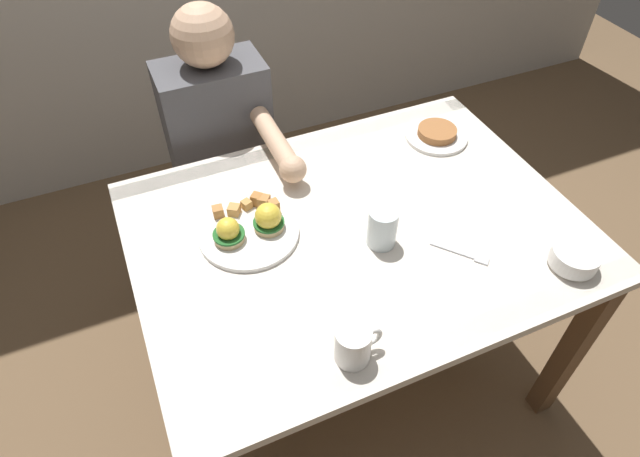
{
  "coord_description": "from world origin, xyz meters",
  "views": [
    {
      "loc": [
        -0.5,
        -0.89,
        1.79
      ],
      "look_at": [
        -0.11,
        0.0,
        0.78
      ],
      "focal_mm": 30.09,
      "sensor_mm": 36.0,
      "label": 1
    }
  ],
  "objects_px": {
    "water_glass_near": "(382,229)",
    "diner_person": "(224,148)",
    "fruit_bowl": "(574,258)",
    "dining_table": "(356,253)",
    "coffee_mug": "(354,343)",
    "eggs_benedict_plate": "(250,227)",
    "fork": "(463,254)",
    "side_plate": "(437,134)"
  },
  "relations": [
    {
      "from": "water_glass_near",
      "to": "diner_person",
      "type": "height_order",
      "value": "diner_person"
    },
    {
      "from": "fruit_bowl",
      "to": "water_glass_near",
      "type": "relative_size",
      "value": 1.07
    },
    {
      "from": "dining_table",
      "to": "coffee_mug",
      "type": "distance_m",
      "value": 0.43
    },
    {
      "from": "eggs_benedict_plate",
      "to": "fork",
      "type": "bearing_deg",
      "value": -31.0
    },
    {
      "from": "water_glass_near",
      "to": "side_plate",
      "type": "xyz_separation_m",
      "value": [
        0.38,
        0.34,
        -0.03
      ]
    },
    {
      "from": "dining_table",
      "to": "water_glass_near",
      "type": "distance_m",
      "value": 0.17
    },
    {
      "from": "water_glass_near",
      "to": "diner_person",
      "type": "bearing_deg",
      "value": 109.91
    },
    {
      "from": "dining_table",
      "to": "side_plate",
      "type": "bearing_deg",
      "value": 32.42
    },
    {
      "from": "dining_table",
      "to": "water_glass_near",
      "type": "height_order",
      "value": "water_glass_near"
    },
    {
      "from": "coffee_mug",
      "to": "side_plate",
      "type": "distance_m",
      "value": 0.86
    },
    {
      "from": "fork",
      "to": "water_glass_near",
      "type": "distance_m",
      "value": 0.22
    },
    {
      "from": "dining_table",
      "to": "side_plate",
      "type": "xyz_separation_m",
      "value": [
        0.41,
        0.26,
        0.12
      ]
    },
    {
      "from": "coffee_mug",
      "to": "eggs_benedict_plate",
      "type": "bearing_deg",
      "value": 101.36
    },
    {
      "from": "fruit_bowl",
      "to": "fork",
      "type": "bearing_deg",
      "value": 148.69
    },
    {
      "from": "eggs_benedict_plate",
      "to": "diner_person",
      "type": "distance_m",
      "value": 0.53
    },
    {
      "from": "coffee_mug",
      "to": "diner_person",
      "type": "relative_size",
      "value": 0.1
    },
    {
      "from": "coffee_mug",
      "to": "diner_person",
      "type": "bearing_deg",
      "value": 91.68
    },
    {
      "from": "dining_table",
      "to": "diner_person",
      "type": "relative_size",
      "value": 1.05
    },
    {
      "from": "eggs_benedict_plate",
      "to": "side_plate",
      "type": "height_order",
      "value": "eggs_benedict_plate"
    },
    {
      "from": "fruit_bowl",
      "to": "fork",
      "type": "height_order",
      "value": "fruit_bowl"
    },
    {
      "from": "water_glass_near",
      "to": "side_plate",
      "type": "relative_size",
      "value": 0.56
    },
    {
      "from": "coffee_mug",
      "to": "fork",
      "type": "bearing_deg",
      "value": 21.49
    },
    {
      "from": "fork",
      "to": "water_glass_near",
      "type": "xyz_separation_m",
      "value": [
        -0.18,
        0.12,
        0.05
      ]
    },
    {
      "from": "coffee_mug",
      "to": "water_glass_near",
      "type": "height_order",
      "value": "water_glass_near"
    },
    {
      "from": "fruit_bowl",
      "to": "fork",
      "type": "distance_m",
      "value": 0.27
    },
    {
      "from": "side_plate",
      "to": "diner_person",
      "type": "relative_size",
      "value": 0.18
    },
    {
      "from": "eggs_benedict_plate",
      "to": "fork",
      "type": "relative_size",
      "value": 2.08
    },
    {
      "from": "water_glass_near",
      "to": "dining_table",
      "type": "bearing_deg",
      "value": 112.45
    },
    {
      "from": "coffee_mug",
      "to": "side_plate",
      "type": "xyz_separation_m",
      "value": [
        0.6,
        0.61,
        -0.04
      ]
    },
    {
      "from": "side_plate",
      "to": "eggs_benedict_plate",
      "type": "bearing_deg",
      "value": -166.12
    },
    {
      "from": "dining_table",
      "to": "eggs_benedict_plate",
      "type": "bearing_deg",
      "value": 161.57
    },
    {
      "from": "dining_table",
      "to": "side_plate",
      "type": "height_order",
      "value": "side_plate"
    },
    {
      "from": "fork",
      "to": "diner_person",
      "type": "relative_size",
      "value": 0.11
    },
    {
      "from": "eggs_benedict_plate",
      "to": "fork",
      "type": "xyz_separation_m",
      "value": [
        0.48,
        -0.29,
        -0.02
      ]
    },
    {
      "from": "dining_table",
      "to": "fruit_bowl",
      "type": "xyz_separation_m",
      "value": [
        0.44,
        -0.34,
        0.14
      ]
    },
    {
      "from": "eggs_benedict_plate",
      "to": "water_glass_near",
      "type": "distance_m",
      "value": 0.35
    },
    {
      "from": "dining_table",
      "to": "diner_person",
      "type": "bearing_deg",
      "value": 109.59
    },
    {
      "from": "eggs_benedict_plate",
      "to": "coffee_mug",
      "type": "distance_m",
      "value": 0.45
    },
    {
      "from": "water_glass_near",
      "to": "side_plate",
      "type": "height_order",
      "value": "water_glass_near"
    },
    {
      "from": "fruit_bowl",
      "to": "dining_table",
      "type": "bearing_deg",
      "value": 142.27
    },
    {
      "from": "eggs_benedict_plate",
      "to": "side_plate",
      "type": "bearing_deg",
      "value": 13.88
    },
    {
      "from": "water_glass_near",
      "to": "coffee_mug",
      "type": "bearing_deg",
      "value": -127.96
    }
  ]
}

